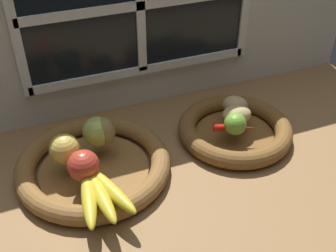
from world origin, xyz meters
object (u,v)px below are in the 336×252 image
Objects in this scene: apple_green_back at (97,132)px; potato_large at (237,115)px; pear_brown at (104,131)px; lime_near at (235,124)px; potato_back at (235,104)px; apple_golden_left at (65,149)px; fruit_bowl_left at (94,165)px; apple_red_front at (84,166)px; fruit_bowl_right at (235,130)px; banana_bunch_front at (99,192)px; chili_pepper at (234,127)px.

apple_green_back is 36.66cm from potato_large.
pear_brown reaches higher than lime_near.
potato_large is 5.13cm from potato_back.
lime_near is at bearing -6.72° from apple_golden_left.
lime_near is at bearing -6.47° from fruit_bowl_left.
lime_near reaches higher than potato_large.
lime_near is at bearing 3.39° from apple_red_front.
fruit_bowl_right is (39.07, 0.00, 0.01)cm from fruit_bowl_left.
apple_golden_left is 10.69cm from pear_brown.
fruit_bowl_right is at bearing 90.00° from potato_large.
potato_large is at bearing 18.38° from banana_bunch_front.
apple_red_front is (-42.20, -6.45, 6.17)cm from fruit_bowl_right.
pear_brown reaches higher than fruit_bowl_right.
apple_golden_left is 0.99× the size of apple_green_back.
apple_red_front is 0.99× the size of apple_green_back.
apple_green_back is at bearing 162.84° from pear_brown.
lime_near reaches higher than fruit_bowl_right.
fruit_bowl_left is at bearing -8.24° from apple_golden_left.
banana_bunch_front is (-40.73, -13.53, 4.13)cm from fruit_bowl_right.
potato_large is 4.97cm from lime_near.
banana_bunch_front is 2.48× the size of potato_large.
pear_brown reaches higher than fruit_bowl_left.
apple_golden_left is at bearing 171.76° from fruit_bowl_left.
fruit_bowl_right is at bearing 18.38° from banana_bunch_front.
banana_bunch_front reaches higher than chili_pepper.
pear_brown is (1.45, -0.45, -0.06)cm from apple_green_back.
banana_bunch_front is at bearing -141.96° from chili_pepper.
apple_green_back is 0.37× the size of banana_bunch_front.
apple_red_front is at bearing 101.70° from banana_bunch_front.
lime_near is at bearing -14.65° from apple_green_back.
lime_near is at bearing -123.69° from potato_large.
apple_red_front is 1.00× the size of pear_brown.
apple_golden_left is 0.65× the size of chili_pepper.
apple_red_front reaches higher than potato_large.
apple_golden_left is at bearing -175.39° from potato_back.
potato_back is 8.89cm from chili_pepper.
apple_red_front is 12.57cm from apple_green_back.
potato_large is at bearing 0.00° from fruit_bowl_left.
potato_back is (47.16, 3.81, -1.38)cm from apple_golden_left.
fruit_bowl_right is 5.24cm from chili_pepper.
fruit_bowl_left is 39.07cm from fruit_bowl_right.
pear_brown is at bearing 165.47° from lime_near.
apple_green_back is 34.74cm from lime_near.
fruit_bowl_right is 37.17cm from apple_green_back.
pear_brown is 35.17cm from potato_large.
banana_bunch_front is at bearing -108.21° from pear_brown.
potato_large reaches higher than potato_back.
potato_large is 1.38× the size of lime_near.
fruit_bowl_left is 41.73cm from potato_back.
fruit_bowl_left is 3.34× the size of chili_pepper.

